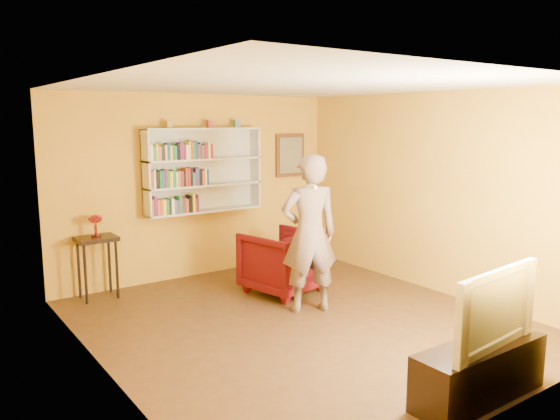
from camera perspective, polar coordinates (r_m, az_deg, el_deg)
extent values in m
cube|color=#412A15|center=(6.50, 2.23, -12.15)|extent=(5.30, 5.80, 0.12)
cube|color=gold|center=(8.24, -8.47, 2.49)|extent=(5.30, 0.04, 2.70)
cube|color=gold|center=(4.44, 22.65, -4.03)|extent=(5.30, 0.04, 2.70)
cube|color=gold|center=(5.08, -18.41, -2.16)|extent=(0.04, 5.80, 2.70)
cube|color=gold|center=(7.71, 15.80, 1.77)|extent=(0.04, 5.80, 2.70)
cube|color=silver|center=(6.06, 2.40, 13.22)|extent=(5.30, 5.80, 0.06)
cube|color=silver|center=(8.18, -8.39, 4.21)|extent=(1.80, 0.03, 1.20)
cube|color=silver|center=(7.70, -13.82, 3.72)|extent=(0.03, 0.28, 1.20)
cube|color=silver|center=(8.51, -2.65, 4.49)|extent=(0.03, 0.28, 1.20)
cube|color=silver|center=(8.14, -7.87, -0.07)|extent=(1.80, 0.28, 0.03)
cube|color=silver|center=(8.09, -7.93, 2.59)|extent=(1.80, 0.28, 0.03)
cube|color=silver|center=(8.05, -7.99, 5.28)|extent=(1.80, 0.28, 0.03)
cube|color=silver|center=(8.03, -8.06, 8.41)|extent=(1.80, 0.28, 0.03)
cube|color=#D05729|center=(7.73, -13.33, 0.25)|extent=(0.02, 0.18, 0.23)
cube|color=#6D2775|center=(7.75, -13.08, 0.41)|extent=(0.04, 0.19, 0.27)
cube|color=#D05729|center=(7.76, -12.74, 0.26)|extent=(0.04, 0.17, 0.22)
cube|color=#D05729|center=(7.78, -12.45, 0.29)|extent=(0.03, 0.18, 0.22)
cube|color=yellow|center=(7.80, -12.17, 0.32)|extent=(0.04, 0.18, 0.22)
cube|color=#1C8035|center=(7.81, -11.86, 0.34)|extent=(0.04, 0.17, 0.22)
cube|color=black|center=(7.83, -11.60, 0.37)|extent=(0.03, 0.17, 0.22)
cube|color=white|center=(7.85, -11.37, 0.40)|extent=(0.04, 0.19, 0.22)
cube|color=teal|center=(7.87, -11.12, 0.36)|extent=(0.03, 0.19, 0.20)
cube|color=#6D2775|center=(7.86, -10.80, 0.34)|extent=(0.04, 0.14, 0.20)
cube|color=#1C8035|center=(7.89, -10.57, 0.56)|extent=(0.04, 0.18, 0.24)
cube|color=#6D2775|center=(7.91, -10.32, 0.49)|extent=(0.03, 0.17, 0.22)
cube|color=#93461A|center=(7.92, -10.08, 0.52)|extent=(0.03, 0.17, 0.22)
cube|color=#D05729|center=(7.94, -9.87, 0.47)|extent=(0.03, 0.18, 0.20)
cube|color=black|center=(7.95, -9.66, 0.54)|extent=(0.02, 0.18, 0.21)
cube|color=black|center=(7.96, -9.46, 0.67)|extent=(0.03, 0.18, 0.24)
cube|color=yellow|center=(7.97, -9.19, 0.77)|extent=(0.04, 0.15, 0.27)
cube|color=#93461A|center=(8.00, -9.02, 0.56)|extent=(0.02, 0.18, 0.20)
cube|color=#6D2775|center=(8.01, -8.82, 0.76)|extent=(0.02, 0.19, 0.25)
cube|color=#93461A|center=(7.67, -13.37, 3.08)|extent=(0.03, 0.15, 0.24)
cube|color=white|center=(7.68, -13.12, 3.14)|extent=(0.03, 0.15, 0.26)
cube|color=black|center=(7.71, -12.87, 3.06)|extent=(0.04, 0.18, 0.22)
cube|color=#1C8035|center=(7.72, -12.52, 3.13)|extent=(0.04, 0.15, 0.24)
cube|color=#21429A|center=(7.75, -12.31, 3.19)|extent=(0.04, 0.19, 0.25)
cube|color=maroon|center=(7.75, -12.02, 3.25)|extent=(0.02, 0.16, 0.26)
cube|color=#1C8035|center=(7.76, -11.79, 3.17)|extent=(0.03, 0.15, 0.23)
cube|color=yellow|center=(7.79, -11.52, 3.18)|extent=(0.04, 0.17, 0.23)
cube|color=#1C8035|center=(7.79, -11.17, 3.26)|extent=(0.04, 0.15, 0.25)
cube|color=white|center=(7.83, -10.96, 3.17)|extent=(0.03, 0.19, 0.21)
cube|color=#93461A|center=(7.84, -10.67, 3.24)|extent=(0.04, 0.17, 0.23)
cube|color=maroon|center=(7.85, -10.38, 3.25)|extent=(0.03, 0.16, 0.22)
cube|color=black|center=(7.86, -10.13, 3.19)|extent=(0.03, 0.15, 0.20)
cube|color=#93461A|center=(7.87, -9.93, 3.42)|extent=(0.02, 0.15, 0.26)
cube|color=maroon|center=(7.91, -9.74, 3.43)|extent=(0.04, 0.19, 0.26)
cube|color=black|center=(7.92, -9.45, 3.46)|extent=(0.03, 0.17, 0.26)
cube|color=teal|center=(7.94, -9.23, 3.23)|extent=(0.04, 0.18, 0.19)
cube|color=#6D2775|center=(7.95, -8.96, 3.45)|extent=(0.03, 0.17, 0.25)
cube|color=#21429A|center=(7.95, -8.72, 3.50)|extent=(0.03, 0.15, 0.26)
cube|color=black|center=(7.98, -8.50, 3.43)|extent=(0.04, 0.16, 0.23)
cube|color=#D05729|center=(8.01, -8.28, 3.37)|extent=(0.03, 0.18, 0.21)
cube|color=white|center=(8.01, -7.98, 3.47)|extent=(0.03, 0.15, 0.23)
cube|color=#21429A|center=(8.04, -7.81, 3.46)|extent=(0.03, 0.18, 0.22)
cube|color=white|center=(7.65, -13.48, 5.84)|extent=(0.04, 0.17, 0.22)
cube|color=#1C8035|center=(7.66, -13.15, 5.73)|extent=(0.04, 0.14, 0.19)
cube|color=yellow|center=(7.68, -12.91, 5.88)|extent=(0.03, 0.16, 0.23)
cube|color=#D05729|center=(7.70, -12.67, 5.80)|extent=(0.04, 0.18, 0.20)
cube|color=black|center=(7.71, -12.29, 5.81)|extent=(0.04, 0.16, 0.20)
cube|color=yellow|center=(7.74, -12.07, 5.89)|extent=(0.03, 0.19, 0.21)
cube|color=#21429A|center=(7.74, -11.76, 6.00)|extent=(0.04, 0.15, 0.24)
cube|color=yellow|center=(7.76, -11.50, 5.88)|extent=(0.03, 0.16, 0.20)
cube|color=#1C8035|center=(7.77, -11.25, 5.94)|extent=(0.03, 0.15, 0.21)
cube|color=teal|center=(7.78, -11.01, 5.88)|extent=(0.03, 0.14, 0.20)
cube|color=black|center=(7.82, -10.80, 5.98)|extent=(0.04, 0.19, 0.22)
cube|color=#6D2775|center=(7.82, -10.52, 6.09)|extent=(0.03, 0.16, 0.25)
cube|color=#6D2775|center=(7.83, -10.33, 6.07)|extent=(0.03, 0.16, 0.24)
cube|color=maroon|center=(7.85, -10.11, 5.92)|extent=(0.03, 0.16, 0.19)
cube|color=white|center=(7.86, -9.84, 5.98)|extent=(0.04, 0.15, 0.20)
cube|color=yellow|center=(7.89, -9.65, 6.18)|extent=(0.03, 0.18, 0.26)
cube|color=#93461A|center=(7.88, -9.36, 6.23)|extent=(0.03, 0.15, 0.27)
cube|color=#1C8035|center=(7.90, -9.17, 6.19)|extent=(0.03, 0.15, 0.25)
cube|color=#21429A|center=(7.92, -8.99, 6.23)|extent=(0.03, 0.17, 0.26)
cube|color=#93461A|center=(7.94, -8.72, 6.07)|extent=(0.03, 0.16, 0.21)
cube|color=#21429A|center=(7.96, -8.56, 6.16)|extent=(0.02, 0.18, 0.23)
cube|color=#D05729|center=(7.97, -8.32, 6.03)|extent=(0.03, 0.17, 0.19)
cube|color=#6D2775|center=(7.99, -8.13, 6.09)|extent=(0.03, 0.17, 0.21)
cube|color=#93461A|center=(8.01, -7.93, 6.07)|extent=(0.04, 0.18, 0.20)
cube|color=white|center=(8.02, -7.66, 6.21)|extent=(0.03, 0.17, 0.23)
cube|color=maroon|center=(8.04, -7.40, 6.13)|extent=(0.03, 0.17, 0.21)
cube|color=#B48733|center=(7.80, -11.55, 8.76)|extent=(0.07, 0.07, 0.10)
cube|color=#A8383C|center=(8.08, -7.36, 8.91)|extent=(0.08, 0.08, 0.11)
cube|color=slate|center=(8.31, -4.56, 9.00)|extent=(0.08, 0.08, 0.12)
cube|color=#532D17|center=(9.02, 1.05, 5.74)|extent=(0.55, 0.04, 0.70)
cube|color=gray|center=(9.00, 1.14, 5.73)|extent=(0.45, 0.02, 0.58)
cylinder|color=black|center=(7.39, -19.66, -6.38)|extent=(0.04, 0.04, 0.77)
cylinder|color=black|center=(7.50, -16.67, -5.99)|extent=(0.04, 0.04, 0.77)
cylinder|color=black|center=(7.66, -20.27, -5.86)|extent=(0.04, 0.04, 0.77)
cylinder|color=black|center=(7.77, -17.38, -5.49)|extent=(0.04, 0.04, 0.77)
cube|color=black|center=(7.48, -18.65, -2.86)|extent=(0.51, 0.39, 0.06)
cylinder|color=maroon|center=(7.47, -18.67, -2.57)|extent=(0.12, 0.12, 0.02)
cylinder|color=maroon|center=(7.46, -18.71, -1.91)|extent=(0.03, 0.03, 0.16)
ellipsoid|color=maroon|center=(7.43, -18.76, -0.91)|extent=(0.17, 0.17, 0.11)
cylinder|color=beige|center=(7.46, -18.14, -0.90)|extent=(0.01, 0.01, 0.12)
cylinder|color=beige|center=(7.50, -18.37, -0.85)|extent=(0.01, 0.01, 0.12)
cylinder|color=beige|center=(7.52, -18.74, -0.85)|extent=(0.01, 0.01, 0.12)
cylinder|color=beige|center=(7.50, -19.12, -0.89)|extent=(0.01, 0.01, 0.12)
cylinder|color=beige|center=(7.46, -19.36, -0.96)|extent=(0.01, 0.01, 0.12)
cylinder|color=beige|center=(7.41, -19.37, -1.02)|extent=(0.01, 0.01, 0.12)
cylinder|color=beige|center=(7.37, -19.15, -1.07)|extent=(0.01, 0.01, 0.12)
cylinder|color=beige|center=(7.35, -18.77, -1.07)|extent=(0.01, 0.01, 0.12)
cylinder|color=beige|center=(7.37, -18.39, -1.03)|extent=(0.01, 0.01, 0.12)
cylinder|color=beige|center=(7.41, -18.15, -0.97)|extent=(0.01, 0.01, 0.12)
imported|color=#41040C|center=(7.44, 0.30, -5.40)|extent=(1.08, 1.10, 0.85)
imported|color=#725D54|center=(6.59, 3.09, -2.52)|extent=(0.82, 0.67, 1.93)
cube|color=white|center=(6.04, 3.30, 2.43)|extent=(0.04, 0.15, 0.04)
cube|color=black|center=(5.06, 20.11, -15.57)|extent=(1.34, 0.40, 0.48)
imported|color=black|center=(4.85, 20.49, -9.39)|extent=(1.17, 0.26, 0.67)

